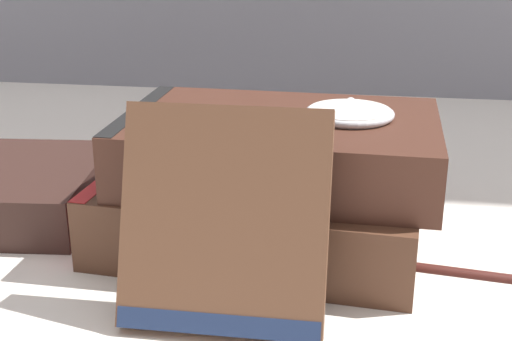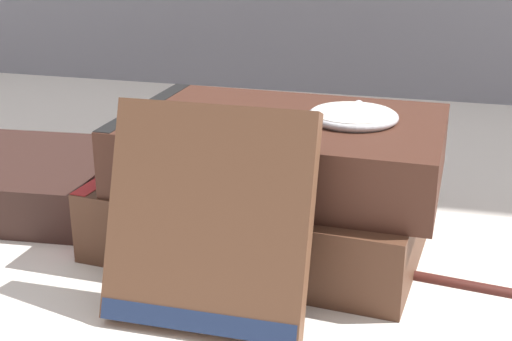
{
  "view_description": "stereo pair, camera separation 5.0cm",
  "coord_description": "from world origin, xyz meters",
  "px_view_note": "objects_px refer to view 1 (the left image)",
  "views": [
    {
      "loc": [
        0.11,
        -0.43,
        0.23
      ],
      "look_at": [
        0.04,
        0.01,
        0.06
      ],
      "focal_mm": 50.0,
      "sensor_mm": 36.0,
      "label": 1
    },
    {
      "loc": [
        0.16,
        -0.42,
        0.23
      ],
      "look_at": [
        0.04,
        0.01,
        0.06
      ],
      "focal_mm": 50.0,
      "sensor_mm": 36.0,
      "label": 2
    }
  ],
  "objects_px": {
    "book_flat_top": "(272,147)",
    "book_leaning_front": "(225,228)",
    "reading_glasses": "(260,170)",
    "book_flat_bottom": "(253,210)",
    "pocket_watch": "(350,113)",
    "fountain_pen": "(492,271)"
  },
  "relations": [
    {
      "from": "pocket_watch",
      "to": "book_flat_bottom",
      "type": "bearing_deg",
      "value": -173.6
    },
    {
      "from": "book_flat_bottom",
      "to": "book_leaning_front",
      "type": "distance_m",
      "value": 0.11
    },
    {
      "from": "book_flat_bottom",
      "to": "reading_glasses",
      "type": "xyz_separation_m",
      "value": [
        -0.02,
        0.15,
        -0.02
      ]
    },
    {
      "from": "reading_glasses",
      "to": "fountain_pen",
      "type": "bearing_deg",
      "value": -37.41
    },
    {
      "from": "pocket_watch",
      "to": "fountain_pen",
      "type": "xyz_separation_m",
      "value": [
        0.1,
        -0.04,
        -0.09
      ]
    },
    {
      "from": "book_flat_top",
      "to": "fountain_pen",
      "type": "bearing_deg",
      "value": -10.24
    },
    {
      "from": "book_leaning_front",
      "to": "reading_glasses",
      "type": "height_order",
      "value": "book_leaning_front"
    },
    {
      "from": "book_leaning_front",
      "to": "reading_glasses",
      "type": "distance_m",
      "value": 0.26
    },
    {
      "from": "book_flat_top",
      "to": "pocket_watch",
      "type": "distance_m",
      "value": 0.06
    },
    {
      "from": "book_flat_top",
      "to": "reading_glasses",
      "type": "height_order",
      "value": "book_flat_top"
    },
    {
      "from": "reading_glasses",
      "to": "book_flat_top",
      "type": "bearing_deg",
      "value": -71.75
    },
    {
      "from": "book_leaning_front",
      "to": "pocket_watch",
      "type": "xyz_separation_m",
      "value": [
        0.07,
        0.11,
        0.04
      ]
    },
    {
      "from": "fountain_pen",
      "to": "book_flat_bottom",
      "type": "bearing_deg",
      "value": 177.42
    },
    {
      "from": "book_flat_bottom",
      "to": "fountain_pen",
      "type": "height_order",
      "value": "book_flat_bottom"
    },
    {
      "from": "pocket_watch",
      "to": "fountain_pen",
      "type": "distance_m",
      "value": 0.14
    },
    {
      "from": "book_flat_bottom",
      "to": "book_flat_top",
      "type": "xyz_separation_m",
      "value": [
        0.01,
        0.0,
        0.05
      ]
    },
    {
      "from": "book_flat_top",
      "to": "book_leaning_front",
      "type": "height_order",
      "value": "book_leaning_front"
    },
    {
      "from": "reading_glasses",
      "to": "fountain_pen",
      "type": "xyz_separation_m",
      "value": [
        0.18,
        -0.17,
        0.0
      ]
    },
    {
      "from": "book_leaning_front",
      "to": "fountain_pen",
      "type": "height_order",
      "value": "book_leaning_front"
    },
    {
      "from": "book_flat_bottom",
      "to": "book_leaning_front",
      "type": "relative_size",
      "value": 1.86
    },
    {
      "from": "book_flat_top",
      "to": "reading_glasses",
      "type": "xyz_separation_m",
      "value": [
        -0.03,
        0.14,
        -0.07
      ]
    },
    {
      "from": "book_flat_top",
      "to": "book_flat_bottom",
      "type": "bearing_deg",
      "value": -165.04
    }
  ]
}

